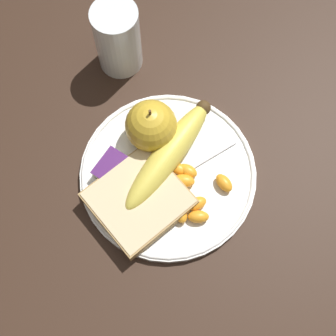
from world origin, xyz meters
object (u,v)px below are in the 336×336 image
object	(u,v)px
apple	(151,126)
bread_slice	(139,200)
juice_glass	(118,40)
fork	(178,173)
jam_packet	(113,169)
plate	(168,174)
banana	(169,154)

from	to	relation	value
apple	bread_slice	world-z (taller)	apple
juice_glass	fork	distance (m)	0.22
fork	jam_packet	distance (m)	0.09
plate	apple	distance (m)	0.07
plate	apple	size ratio (longest dim) A/B	3.06
bread_slice	banana	bearing A→B (deg)	-179.42
apple	fork	distance (m)	0.08
bread_slice	jam_packet	world-z (taller)	same
juice_glass	jam_packet	bearing A→B (deg)	32.45
apple	bread_slice	xyz separation A→B (m)	(0.09, 0.04, -0.03)
plate	fork	distance (m)	0.02
apple	banana	bearing A→B (deg)	68.96
juice_glass	apple	bearing A→B (deg)	53.53
plate	bread_slice	bearing A→B (deg)	-9.70
plate	juice_glass	world-z (taller)	juice_glass
plate	fork	xyz separation A→B (m)	(-0.01, 0.01, 0.01)
bread_slice	fork	size ratio (longest dim) A/B	0.95
bread_slice	plate	bearing A→B (deg)	170.30
apple	fork	bearing A→B (deg)	66.80
banana	fork	world-z (taller)	banana
apple	banana	distance (m)	0.05
jam_packet	plate	bearing A→B (deg)	121.77
plate	fork	bearing A→B (deg)	118.47
plate	bread_slice	xyz separation A→B (m)	(0.06, -0.01, 0.02)
apple	banana	world-z (taller)	apple
bread_slice	fork	world-z (taller)	bread_slice
apple	banana	size ratio (longest dim) A/B	0.42
bread_slice	fork	xyz separation A→B (m)	(-0.06, 0.02, -0.01)
juice_glass	jam_packet	size ratio (longest dim) A/B	2.35
fork	bread_slice	bearing A→B (deg)	5.24
fork	banana	bearing A→B (deg)	-92.22
apple	fork	world-z (taller)	apple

